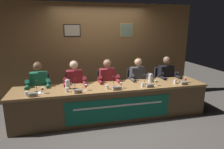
{
  "coord_description": "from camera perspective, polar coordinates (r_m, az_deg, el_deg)",
  "views": [
    {
      "loc": [
        -0.96,
        -3.94,
        1.97
      ],
      "look_at": [
        0.0,
        0.0,
        0.98
      ],
      "focal_mm": 31.13,
      "sensor_mm": 36.0,
      "label": 1
    }
  ],
  "objects": [
    {
      "name": "chair_far_right",
      "position": [
        5.41,
        14.66,
        -3.07
      ],
      "size": [
        0.44,
        0.44,
        0.91
      ],
      "color": "black",
      "rests_on": "ground_plane"
    },
    {
      "name": "microphone_right",
      "position": [
        4.38,
        9.84,
        -1.9
      ],
      "size": [
        0.06,
        0.17,
        0.22
      ],
      "color": "black",
      "rests_on": "conference_table"
    },
    {
      "name": "water_cup_far_left",
      "position": [
        3.95,
        -23.8,
        -5.24
      ],
      "size": [
        0.06,
        0.06,
        0.08
      ],
      "color": "silver",
      "rests_on": "conference_table"
    },
    {
      "name": "water_cup_center",
      "position": [
        4.0,
        -1.45,
        -3.79
      ],
      "size": [
        0.06,
        0.06,
        0.08
      ],
      "color": "silver",
      "rests_on": "conference_table"
    },
    {
      "name": "microphone_far_left",
      "position": [
        4.1,
        -21.34,
        -3.77
      ],
      "size": [
        0.06,
        0.17,
        0.22
      ],
      "color": "black",
      "rests_on": "conference_table"
    },
    {
      "name": "water_cup_far_right",
      "position": [
        4.62,
        18.03,
        -2.06
      ],
      "size": [
        0.06,
        0.06,
        0.08
      ],
      "color": "silver",
      "rests_on": "conference_table"
    },
    {
      "name": "chair_right",
      "position": [
        5.09,
        6.92,
        -3.75
      ],
      "size": [
        0.44,
        0.44,
        0.91
      ],
      "color": "black",
      "rests_on": "ground_plane"
    },
    {
      "name": "juice_glass_center",
      "position": [
        4.04,
        2.64,
        -2.87
      ],
      "size": [
        0.06,
        0.06,
        0.12
      ],
      "color": "white",
      "rests_on": "conference_table"
    },
    {
      "name": "microphone_center",
      "position": [
        4.16,
        0.6,
        -2.54
      ],
      "size": [
        0.06,
        0.17,
        0.22
      ],
      "color": "black",
      "rests_on": "conference_table"
    },
    {
      "name": "water_pitcher_right_side",
      "position": [
        4.59,
        11.27,
        -0.98
      ],
      "size": [
        0.15,
        0.1,
        0.21
      ],
      "color": "silver",
      "rests_on": "conference_table"
    },
    {
      "name": "document_stack_far_left",
      "position": [
        4.01,
        -21.64,
        -5.21
      ],
      "size": [
        0.23,
        0.18,
        0.01
      ],
      "color": "white",
      "rests_on": "conference_table"
    },
    {
      "name": "water_cup_left",
      "position": [
        3.92,
        -13.05,
        -4.51
      ],
      "size": [
        0.06,
        0.06,
        0.08
      ],
      "color": "silver",
      "rests_on": "conference_table"
    },
    {
      "name": "nameplate_right",
      "position": [
        4.19,
        11.18,
        -3.19
      ],
      "size": [
        0.18,
        0.06,
        0.08
      ],
      "color": "white",
      "rests_on": "conference_table"
    },
    {
      "name": "microphone_left",
      "position": [
        4.06,
        -10.83,
        -3.2
      ],
      "size": [
        0.06,
        0.17,
        0.22
      ],
      "color": "black",
      "rests_on": "conference_table"
    },
    {
      "name": "wall_back_panelled",
      "position": [
        5.48,
        -3.54,
        6.73
      ],
      "size": [
        5.39,
        0.14,
        2.6
      ],
      "color": "brown",
      "rests_on": "ground_plane"
    },
    {
      "name": "juice_glass_right",
      "position": [
        4.32,
        12.67,
        -2.13
      ],
      "size": [
        0.06,
        0.06,
        0.12
      ],
      "color": "white",
      "rests_on": "conference_table"
    },
    {
      "name": "panelist_left",
      "position": [
        4.52,
        -10.86,
        -2.52
      ],
      "size": [
        0.51,
        0.48,
        1.24
      ],
      "color": "black",
      "rests_on": "ground_plane"
    },
    {
      "name": "water_cup_right",
      "position": [
        4.2,
        9.01,
        -3.1
      ],
      "size": [
        0.06,
        0.06,
        0.08
      ],
      "color": "silver",
      "rests_on": "conference_table"
    },
    {
      "name": "chair_center",
      "position": [
        4.88,
        -1.68,
        -4.43
      ],
      "size": [
        0.44,
        0.44,
        0.91
      ],
      "color": "black",
      "rests_on": "ground_plane"
    },
    {
      "name": "panelist_far_right",
      "position": [
        5.17,
        15.89,
        -0.74
      ],
      "size": [
        0.51,
        0.48,
        1.24
      ],
      "color": "black",
      "rests_on": "ground_plane"
    },
    {
      "name": "panelist_right",
      "position": [
        4.84,
        7.84,
        -1.31
      ],
      "size": [
        0.51,
        0.48,
        1.24
      ],
      "color": "black",
      "rests_on": "ground_plane"
    },
    {
      "name": "juice_glass_left",
      "position": [
        3.94,
        -7.72,
        -3.46
      ],
      "size": [
        0.06,
        0.06,
        0.12
      ],
      "color": "white",
      "rests_on": "conference_table"
    },
    {
      "name": "nameplate_center",
      "position": [
        3.94,
        1.5,
        -4.03
      ],
      "size": [
        0.19,
        0.06,
        0.08
      ],
      "color": "white",
      "rests_on": "conference_table"
    },
    {
      "name": "chair_left",
      "position": [
        4.79,
        -10.84,
        -5.05
      ],
      "size": [
        0.44,
        0.44,
        0.91
      ],
      "color": "black",
      "rests_on": "ground_plane"
    },
    {
      "name": "nameplate_left",
      "position": [
        3.81,
        -9.9,
        -4.85
      ],
      "size": [
        0.16,
        0.06,
        0.08
      ],
      "color": "white",
      "rests_on": "conference_table"
    },
    {
      "name": "juice_glass_far_right",
      "position": [
        4.73,
        20.79,
        -1.3
      ],
      "size": [
        0.06,
        0.06,
        0.12
      ],
      "color": "white",
      "rests_on": "conference_table"
    },
    {
      "name": "nameplate_far_right",
      "position": [
        4.58,
        20.46,
        -2.37
      ],
      "size": [
        0.17,
        0.06,
        0.08
      ],
      "color": "white",
      "rests_on": "conference_table"
    },
    {
      "name": "chair_far_left",
      "position": [
        4.82,
        -20.14,
        -5.54
      ],
      "size": [
        0.44,
        0.44,
        0.91
      ],
      "color": "black",
      "rests_on": "ground_plane"
    },
    {
      "name": "juice_glass_far_left",
      "position": [
        3.96,
        -19.76,
        -4.05
      ],
      "size": [
        0.06,
        0.06,
        0.12
      ],
      "color": "white",
      "rests_on": "conference_table"
    },
    {
      "name": "nameplate_far_left",
      "position": [
        3.85,
        -22.22,
        -5.5
      ],
      "size": [
        0.17,
        0.06,
        0.08
      ],
      "color": "white",
      "rests_on": "conference_table"
    },
    {
      "name": "microphone_far_right",
      "position": [
        4.77,
        19.3,
        -1.2
      ],
      "size": [
        0.06,
        0.17,
        0.22
      ],
      "color": "black",
      "rests_on": "conference_table"
    },
    {
      "name": "ground_plane",
      "position": [
        4.51,
        -0.0,
        -12.16
      ],
      "size": [
        12.0,
        12.0,
        0.0
      ],
      "primitive_type": "plane",
      "color": "#4C4742"
    },
    {
      "name": "panelist_center",
      "position": [
        4.61,
        -1.18,
        -1.92
      ],
      "size": [
        0.51,
        0.48,
        1.24
      ],
      "color": "black",
      "rests_on": "ground_plane"
    },
    {
      "name": "water_pitcher_left_side",
      "position": [
        4.11,
        -12.89,
        -2.82
      ],
      "size": [
        0.15,
        0.1,
        0.21
      ],
      "color": "silver",
      "rests_on": "conference_table"
    },
    {
      "name": "panelist_far_left",
      "position": [
        4.55,
        -20.68,
        -3.06
      ],
      "size": [
        0.51,
        0.48,
        1.24
      ],
      "color": "black",
      "rests_on": "ground_plane"
    },
    {
      "name": "conference_table",
      "position": [
        4.2,
        0.41,
        -6.56
      ],
      "size": [
        4.19,
        0.84,
        0.73
      ],
      "color": "olive",
      "rests_on": "ground_plane"
    }
  ]
}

